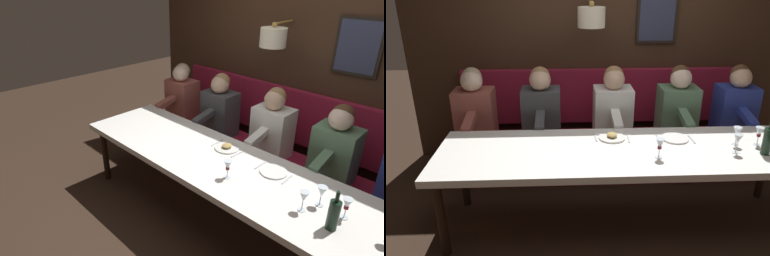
# 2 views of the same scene
# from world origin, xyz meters

# --- Properties ---
(ground_plane) EXTENTS (12.00, 12.00, 0.00)m
(ground_plane) POSITION_xyz_m (0.00, 0.00, 0.00)
(ground_plane) COLOR #332319
(dining_table) EXTENTS (0.90, 3.14, 0.74)m
(dining_table) POSITION_xyz_m (0.00, 0.00, 0.68)
(dining_table) COLOR white
(dining_table) RESTS_ON ground_plane
(banquette_bench) EXTENTS (0.52, 3.34, 0.45)m
(banquette_bench) POSITION_xyz_m (0.89, 0.00, 0.23)
(banquette_bench) COLOR maroon
(banquette_bench) RESTS_ON ground_plane
(back_wall_panel) EXTENTS (0.59, 4.54, 2.90)m
(back_wall_panel) POSITION_xyz_m (1.46, -0.00, 1.36)
(back_wall_panel) COLOR #382316
(back_wall_panel) RESTS_ON ground_plane
(diner_nearest) EXTENTS (0.60, 0.40, 0.79)m
(diner_nearest) POSITION_xyz_m (0.88, -1.35, 0.82)
(diner_nearest) COLOR #283893
(diner_nearest) RESTS_ON banquette_bench
(diner_near) EXTENTS (0.60, 0.40, 0.79)m
(diner_near) POSITION_xyz_m (0.88, -0.72, 0.82)
(diner_near) COLOR #567A5B
(diner_near) RESTS_ON banquette_bench
(diner_middle) EXTENTS (0.60, 0.40, 0.79)m
(diner_middle) POSITION_xyz_m (0.88, -0.02, 0.82)
(diner_middle) COLOR white
(diner_middle) RESTS_ON banquette_bench
(diner_far) EXTENTS (0.60, 0.40, 0.79)m
(diner_far) POSITION_xyz_m (0.88, 0.73, 0.82)
(diner_far) COLOR #3D3D42
(diner_far) RESTS_ON banquette_bench
(diner_farthest) EXTENTS (0.60, 0.40, 0.79)m
(diner_farthest) POSITION_xyz_m (0.88, 1.42, 0.82)
(diner_farthest) COLOR #934C42
(diner_farthest) RESTS_ON banquette_bench
(place_setting_0) EXTENTS (0.24, 0.32, 0.05)m
(place_setting_0) POSITION_xyz_m (0.23, 0.07, 0.75)
(place_setting_0) COLOR silver
(place_setting_0) RESTS_ON dining_table
(place_setting_1) EXTENTS (0.24, 0.31, 0.01)m
(place_setting_1) POSITION_xyz_m (0.18, -0.49, 0.75)
(place_setting_1) COLOR white
(place_setting_1) RESTS_ON dining_table
(wine_glass_0) EXTENTS (0.07, 0.07, 0.16)m
(wine_glass_0) POSITION_xyz_m (0.04, -0.97, 0.86)
(wine_glass_0) COLOR silver
(wine_glass_0) RESTS_ON dining_table
(wine_glass_1) EXTENTS (0.07, 0.07, 0.16)m
(wine_glass_1) POSITION_xyz_m (0.03, -1.16, 0.86)
(wine_glass_1) COLOR silver
(wine_glass_1) RESTS_ON dining_table
(wine_glass_3) EXTENTS (0.07, 0.07, 0.16)m
(wine_glass_3) POSITION_xyz_m (-0.16, -0.25, 0.86)
(wine_glass_3) COLOR silver
(wine_glass_3) RESTS_ON dining_table
(wine_glass_4) EXTENTS (0.07, 0.07, 0.16)m
(wine_glass_4) POSITION_xyz_m (-0.11, -0.91, 0.86)
(wine_glass_4) COLOR silver
(wine_glass_4) RESTS_ON dining_table
(wine_bottle) EXTENTS (0.08, 0.08, 0.30)m
(wine_bottle) POSITION_xyz_m (-0.14, -1.14, 0.86)
(wine_bottle) COLOR black
(wine_bottle) RESTS_ON dining_table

